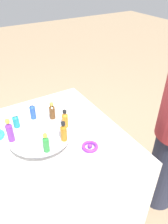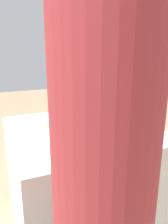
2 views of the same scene
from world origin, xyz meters
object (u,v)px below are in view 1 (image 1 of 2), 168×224
display_stand (40,137)px  bottle_blue (33,111)px  bottle_purple (10,131)px  bottle_green (46,143)px  bottle_brown (52,111)px  bottle_orange (65,119)px  bottle_teal (16,121)px  ribbon_bow_purple (90,147)px  bottle_amber (64,132)px  bottle_clear (22,144)px

display_stand → bottle_blue: size_ratio=3.17×
bottle_purple → bottle_green: bearing=37.2°
bottle_brown → bottle_blue: (-0.06, -0.10, 0.00)m
display_stand → bottle_orange: 0.16m
bottle_green → bottle_teal: (-0.26, -0.07, -0.01)m
display_stand → bottle_green: 0.16m
ribbon_bow_purple → bottle_blue: bearing=-149.6°
display_stand → bottle_teal: (-0.12, -0.09, 0.07)m
bottle_orange → bottle_brown: (-0.11, -0.03, -0.00)m
bottle_brown → ribbon_bow_purple: bearing=19.2°
display_stand → bottle_brown: bottle_brown is taller
bottle_blue → bottle_purple: bottle_purple is taller
bottle_brown → bottle_orange: bearing=14.7°
bottle_green → bottle_brown: size_ratio=1.01×
bottle_amber → bottle_purple: 0.27m
bottle_green → bottle_blue: bottle_blue is taller
bottle_clear → bottle_green: bearing=59.7°
bottle_green → ribbon_bow_purple: 0.25m
bottle_blue → ribbon_bow_purple: bottle_blue is taller
bottle_teal → bottle_clear: bearing=-7.8°
bottle_brown → bottle_teal: 0.21m
bottle_blue → bottle_clear: 0.27m
bottle_brown → ribbon_bow_purple: (0.26, 0.09, -0.11)m
bottle_brown → bottle_purple: size_ratio=0.79×
bottle_amber → bottle_orange: size_ratio=1.06×
bottle_amber → bottle_green: bearing=-75.3°
bottle_amber → bottle_orange: bottle_amber is taller
bottle_purple → ribbon_bow_purple: size_ratio=1.46×
bottle_clear → bottle_blue: bearing=149.7°
bottle_clear → bottle_teal: bearing=172.2°
bottle_brown → bottle_clear: bottle_clear is taller
bottle_teal → ribbon_bow_purple: bottle_teal is taller
display_stand → bottle_purple: bearing=-97.8°
bottle_teal → bottle_clear: size_ratio=0.83×
bottle_brown → display_stand: bearing=-52.8°
display_stand → bottle_brown: (-0.09, 0.12, 0.07)m
ribbon_bow_purple → bottle_teal: bearing=-134.7°
bottle_amber → bottle_brown: 0.21m
bottle_green → bottle_clear: size_ratio=0.99×
bottle_brown → bottle_clear: bearing=-52.8°
bottle_blue → bottle_clear: bearing=-30.3°
ribbon_bow_purple → bottle_amber: bearing=-116.9°
bottle_amber → bottle_purple: bottle_purple is taller
bottle_orange → bottle_clear: size_ratio=1.00×
display_stand → bottle_purple: bottle_purple is taller
bottle_teal → bottle_orange: bearing=59.7°
bottle_purple → bottle_clear: bearing=14.7°
ribbon_bow_purple → display_stand: bearing=-130.4°
display_stand → bottle_purple: 0.17m
bottle_blue → bottle_teal: bearing=-75.3°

